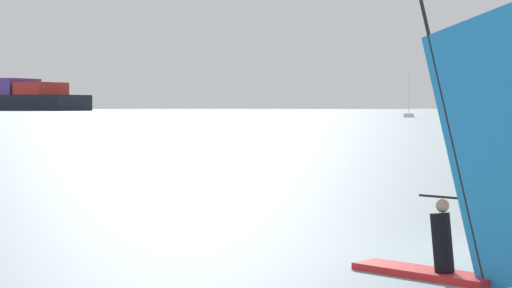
# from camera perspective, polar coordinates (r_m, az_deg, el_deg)

# --- Properties ---
(ground_plane) EXTENTS (4000.00, 4000.00, 0.00)m
(ground_plane) POSITION_cam_1_polar(r_m,az_deg,el_deg) (18.47, 15.14, -6.49)
(ground_plane) COLOR gray
(windsurfer) EXTENTS (1.99, 3.78, 4.67)m
(windsurfer) POSITION_cam_1_polar(r_m,az_deg,el_deg) (15.10, 12.69, -3.45)
(windsurfer) COLOR red
(windsurfer) RESTS_ON ground_plane
(small_sailboat) EXTENTS (6.29, 8.25, 11.70)m
(small_sailboat) POSITION_cam_1_polar(r_m,az_deg,el_deg) (240.46, 9.36, 1.87)
(small_sailboat) COLOR white
(small_sailboat) RESTS_ON ground_plane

